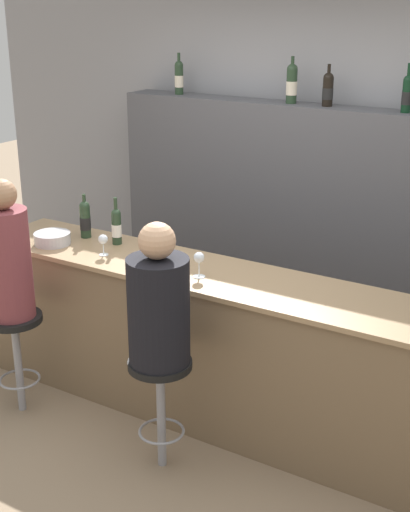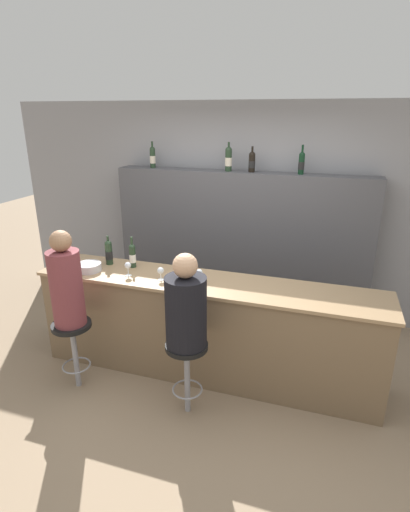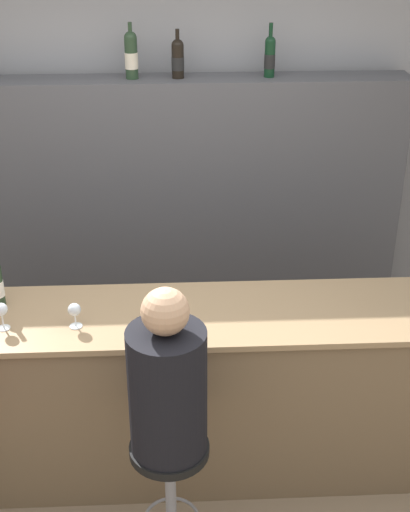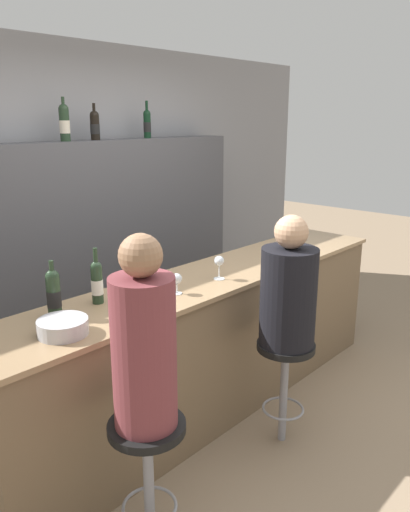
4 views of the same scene
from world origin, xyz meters
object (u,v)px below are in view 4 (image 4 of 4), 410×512
object	(u,v)px
wine_bottle_counter_1	(97,281)
wine_glass_1	(177,280)
wine_bottle_backbar_3	(147,123)
guest_seated_left	(144,344)
wine_bottle_counter_0	(54,293)
bar_stool_right	(285,366)
wine_glass_2	(219,262)
wine_bottle_backbar_1	(64,122)
guest_seated_right	(289,291)
wine_glass_0	(131,292)
bar_stool_left	(148,452)
metal_bowl	(63,327)
wine_bottle_backbar_2	(95,125)

from	to	relation	value
wine_bottle_counter_1	wine_glass_1	size ratio (longest dim) A/B	2.54
wine_bottle_backbar_3	guest_seated_left	distance (m)	2.78
wine_bottle_counter_0	bar_stool_right	distance (m)	1.45
wine_glass_1	wine_glass_2	xyz separation A→B (m)	(0.38, 0.00, 0.02)
wine_bottle_backbar_1	guest_seated_right	xyz separation A→B (m)	(0.19, -1.96, -0.94)
wine_bottle_counter_0	wine_glass_0	bearing A→B (deg)	-33.29
wine_glass_0	bar_stool_left	xyz separation A→B (m)	(-0.34, -0.49, -0.56)
wine_glass_1	guest_seated_left	distance (m)	0.84
wine_glass_2	guest_seated_left	distance (m)	1.17
bar_stool_left	wine_bottle_backbar_1	bearing A→B (deg)	64.75
wine_bottle_counter_1	wine_glass_1	bearing A→B (deg)	-28.48
wine_bottle_backbar_3	wine_glass_2	world-z (taller)	wine_bottle_backbar_3
wine_glass_0	wine_glass_1	bearing A→B (deg)	0.00
wine_glass_2	guest_seated_left	xyz separation A→B (m)	(-1.06, -0.49, -0.04)
wine_bottle_counter_0	wine_glass_0	xyz separation A→B (m)	(0.33, -0.22, -0.03)
wine_glass_0	bar_stool_right	bearing A→B (deg)	-32.45
guest_seated_left	guest_seated_right	bearing A→B (deg)	0.00
wine_bottle_counter_0	wine_glass_1	bearing A→B (deg)	-18.03
wine_bottle_counter_1	guest_seated_right	size ratio (longest dim) A/B	0.40
wine_bottle_backbar_1	bar_stool_left	bearing A→B (deg)	-115.25
wine_glass_2	bar_stool_left	distance (m)	1.30
wine_bottle_counter_1	wine_glass_2	distance (m)	0.81
wine_glass_0	bar_stool_right	xyz separation A→B (m)	(0.77, -0.49, -0.56)
wine_bottle_backbar_3	guest_seated_left	xyz separation A→B (m)	(-1.76, -1.96, -0.88)
wine_glass_1	bar_stool_left	xyz separation A→B (m)	(-0.68, -0.49, -0.55)
wine_glass_0	guest_seated_right	xyz separation A→B (m)	(0.77, -0.49, -0.08)
wine_glass_0	guest_seated_right	bearing A→B (deg)	-32.45
wine_glass_2	bar_stool_right	bearing A→B (deg)	-83.52
guest_seated_left	bar_stool_left	bearing A→B (deg)	90.00
metal_bowl	wine_bottle_counter_1	bearing A→B (deg)	31.91
wine_glass_0	wine_glass_2	xyz separation A→B (m)	(0.72, 0.00, 0.01)
guest_seated_left	wine_bottle_backbar_1	bearing A→B (deg)	64.75
wine_bottle_counter_0	bar_stool_left	bearing A→B (deg)	-90.24
wine_bottle_counter_1	metal_bowl	xyz separation A→B (m)	(-0.37, -0.23, -0.09)
guest_seated_left	guest_seated_right	distance (m)	1.11
wine_bottle_backbar_2	bar_stool_right	bearing A→B (deg)	-92.62
wine_bottle_backbar_1	wine_bottle_backbar_2	size ratio (longest dim) A/B	1.14
wine_bottle_backbar_1	wine_glass_2	bearing A→B (deg)	-84.83
wine_bottle_backbar_3	wine_glass_1	bearing A→B (deg)	-126.41
wine_bottle_backbar_2	bar_stool_left	bearing A→B (deg)	-121.53
wine_bottle_backbar_3	wine_bottle_backbar_1	bearing A→B (deg)	180.00
wine_bottle_counter_0	bar_stool_left	size ratio (longest dim) A/B	0.45
wine_glass_1	wine_bottle_counter_0	bearing A→B (deg)	161.97
wine_glass_1	wine_glass_2	bearing A→B (deg)	0.00
wine_bottle_backbar_1	guest_seated_left	world-z (taller)	wine_bottle_backbar_1
wine_glass_0	bar_stool_left	distance (m)	0.82
wine_bottle_backbar_3	wine_bottle_counter_1	bearing A→B (deg)	-140.00
bar_stool_left	guest_seated_right	size ratio (longest dim) A/B	0.85
metal_bowl	guest_seated_right	distance (m)	1.30
wine_glass_0	bar_stool_right	distance (m)	1.08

